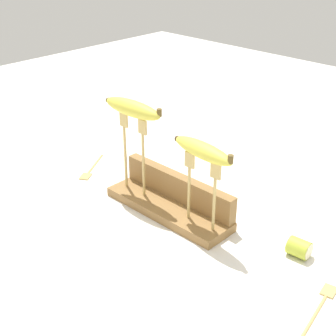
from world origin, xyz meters
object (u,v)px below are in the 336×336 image
fork_stand_left (134,148)px  fork_fallen_far (90,170)px  fork_fallen_near (321,304)px  banana_raised_left (132,108)px  banana_chunk_near (299,248)px  fork_stand_right (202,185)px  banana_raised_right (203,150)px

fork_stand_left → fork_fallen_far: (-0.20, 0.01, -0.14)m
fork_stand_left → fork_fallen_near: fork_stand_left is taller
banana_raised_left → banana_chunk_near: (0.43, 0.08, -0.22)m
banana_chunk_near → fork_stand_right: bearing=-159.9°
banana_raised_right → fork_fallen_far: size_ratio=1.21×
banana_raised_left → banana_chunk_near: size_ratio=3.67×
fork_fallen_far → banana_raised_left: bearing=-3.0°
banana_raised_right → banana_chunk_near: bearing=20.1°
fork_stand_right → banana_chunk_near: (0.21, 0.08, -0.10)m
fork_stand_right → fork_fallen_near: bearing=-4.7°
fork_fallen_near → fork_stand_right: bearing=175.3°
banana_raised_left → banana_raised_right: (0.22, 0.00, -0.04)m
fork_stand_right → banana_raised_left: bearing=-180.0°
banana_raised_right → fork_fallen_near: size_ratio=0.98×
banana_raised_right → fork_fallen_near: (0.32, -0.03, -0.20)m
fork_stand_left → banana_chunk_near: fork_stand_left is taller
banana_raised_left → fork_fallen_far: 0.31m
fork_fallen_near → fork_fallen_far: same height
fork_fallen_near → fork_fallen_far: bearing=177.1°
fork_stand_left → banana_raised_right: bearing=0.0°
fork_stand_left → banana_raised_right: size_ratio=1.16×
banana_chunk_near → banana_raised_left: bearing=-169.8°
fork_fallen_near → banana_chunk_near: bearing=136.4°
fork_stand_left → fork_fallen_near: size_ratio=1.14×
fork_fallen_near → banana_chunk_near: 0.15m
banana_raised_right → fork_fallen_far: bearing=178.5°
fork_stand_right → fork_fallen_near: fork_stand_right is taller
fork_fallen_near → banana_chunk_near: size_ratio=3.61×
fork_fallen_far → fork_stand_left: bearing=-3.0°
fork_fallen_near → fork_stand_left: bearing=177.2°
fork_stand_right → banana_raised_right: (-0.00, 0.00, 0.08)m
fork_stand_left → banana_chunk_near: 0.45m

